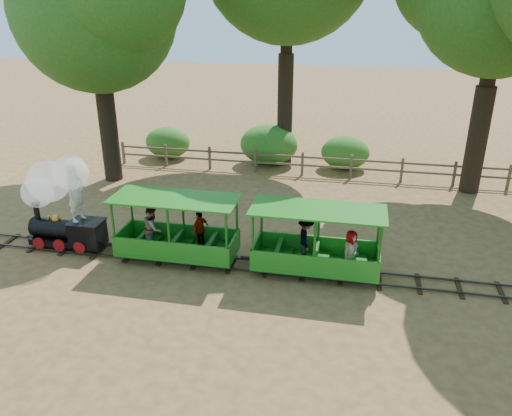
% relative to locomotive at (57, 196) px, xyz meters
% --- Properties ---
extents(ground, '(90.00, 90.00, 0.00)m').
position_rel_locomotive_xyz_m(ground, '(7.12, -0.07, -1.65)').
color(ground, '#9F7344').
rests_on(ground, ground).
extents(track, '(22.00, 1.00, 0.10)m').
position_rel_locomotive_xyz_m(track, '(7.12, -0.07, -1.58)').
color(track, '#3F3D3A').
rests_on(track, ground).
extents(locomotive, '(2.54, 1.19, 2.92)m').
position_rel_locomotive_xyz_m(locomotive, '(0.00, 0.00, 0.00)').
color(locomotive, black).
rests_on(locomotive, ground).
extents(carriage_front, '(3.46, 1.41, 1.80)m').
position_rel_locomotive_xyz_m(carriage_front, '(3.50, -0.08, -0.86)').
color(carriage_front, '#217C1B').
rests_on(carriage_front, track).
extents(carriage_rear, '(3.46, 1.41, 1.80)m').
position_rel_locomotive_xyz_m(carriage_rear, '(7.47, -0.04, -0.88)').
color(carriage_rear, '#217C1B').
rests_on(carriage_rear, track).
extents(oak_nw, '(7.45, 6.56, 9.46)m').
position_rel_locomotive_xyz_m(oak_nw, '(-1.41, 6.01, 5.13)').
color(oak_nw, '#2D2116').
rests_on(oak_nw, ground).
extents(fence, '(18.10, 0.10, 1.00)m').
position_rel_locomotive_xyz_m(fence, '(7.12, 7.93, -1.07)').
color(fence, brown).
rests_on(fence, ground).
extents(shrub_west, '(2.07, 1.59, 1.43)m').
position_rel_locomotive_xyz_m(shrub_west, '(-0.28, 9.23, -0.93)').
color(shrub_west, '#2D6B1E').
rests_on(shrub_west, ground).
extents(shrub_mid_w, '(2.56, 1.97, 1.77)m').
position_rel_locomotive_xyz_m(shrub_mid_w, '(4.46, 9.23, -0.76)').
color(shrub_mid_w, '#2D6B1E').
rests_on(shrub_mid_w, ground).
extents(shrub_mid_e, '(2.07, 1.59, 1.43)m').
position_rel_locomotive_xyz_m(shrub_mid_e, '(7.81, 9.23, -0.93)').
color(shrub_mid_e, '#2D6B1E').
rests_on(shrub_mid_e, ground).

